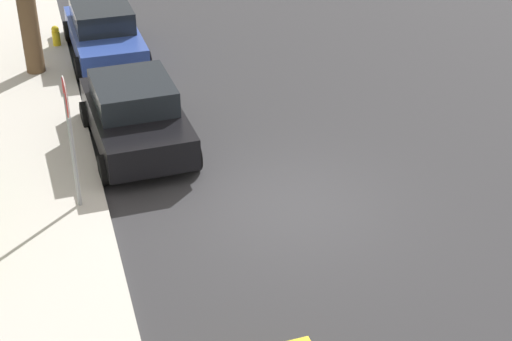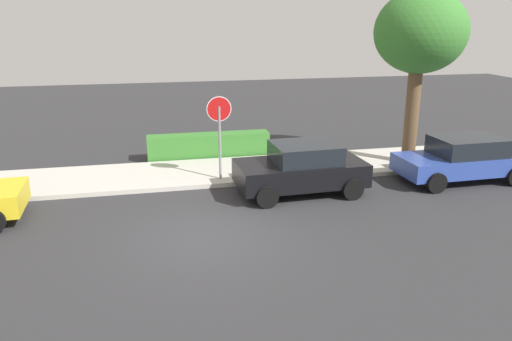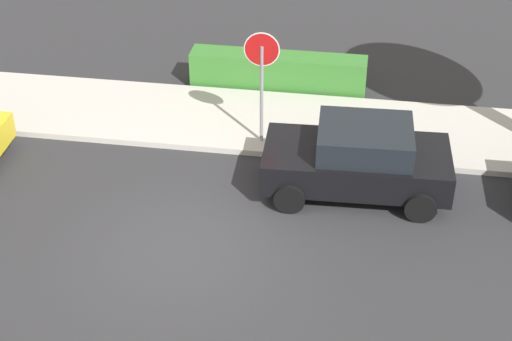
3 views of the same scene
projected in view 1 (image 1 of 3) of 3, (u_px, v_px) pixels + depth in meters
The scene contains 6 objects.
ground_plane at pixel (291, 205), 15.35m from camera, with size 60.00×60.00×0.00m, color #2D2D30.
sidewalk_curb at pixel (32, 245), 14.09m from camera, with size 32.00×2.94×0.14m, color beige.
stop_sign at pixel (69, 122), 14.20m from camera, with size 0.79×0.08×2.81m.
parked_car_black at pixel (136, 115), 17.01m from camera, with size 3.91×2.21×1.54m.
parked_car_blue at pixel (104, 31), 21.54m from camera, with size 4.18×2.02×1.45m.
fire_hydrant at pixel (56, 38), 22.15m from camera, with size 0.30×0.22×0.72m.
Camera 1 is at (-12.13, 4.34, 8.39)m, focal length 55.00 mm.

